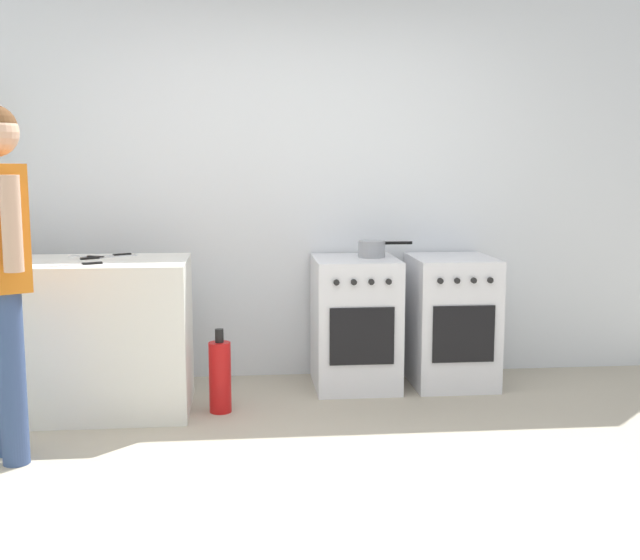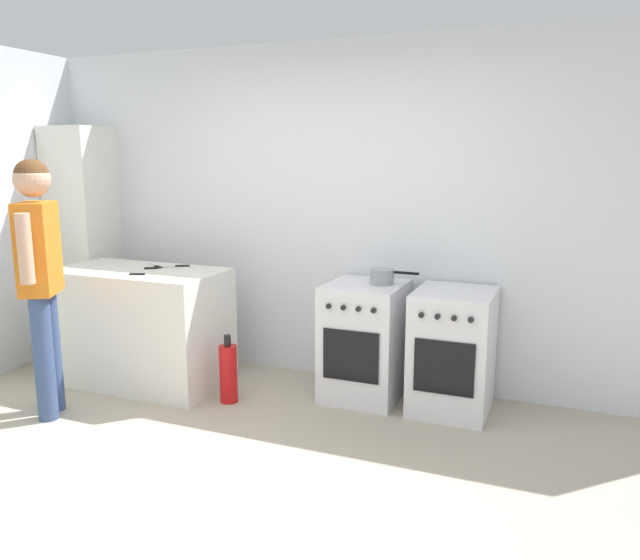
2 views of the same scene
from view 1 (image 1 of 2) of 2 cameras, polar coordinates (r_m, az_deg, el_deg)
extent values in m
plane|color=#ADA38E|center=(3.83, 0.56, -14.12)|extent=(8.00, 8.00, 0.00)
cube|color=silver|center=(5.48, -1.63, 6.66)|extent=(6.00, 0.10, 2.60)
cube|color=silver|center=(4.92, -16.87, -3.89)|extent=(1.30, 0.70, 0.90)
cube|color=silver|center=(5.25, 2.51, -3.04)|extent=(0.54, 0.60, 0.85)
cube|color=black|center=(4.96, 3.01, -4.02)|extent=(0.40, 0.01, 0.36)
cylinder|color=black|center=(5.05, 1.37, 1.35)|extent=(0.17, 0.17, 0.01)
cylinder|color=black|center=(5.09, 4.08, 1.38)|extent=(0.17, 0.17, 0.01)
cylinder|color=black|center=(5.29, 1.06, 1.67)|extent=(0.17, 0.17, 0.01)
cylinder|color=black|center=(5.32, 3.64, 1.69)|extent=(0.17, 0.17, 0.01)
cylinder|color=black|center=(4.87, 1.18, -0.18)|extent=(0.04, 0.02, 0.04)
cylinder|color=black|center=(4.88, 2.43, -0.16)|extent=(0.04, 0.02, 0.04)
cylinder|color=black|center=(4.90, 3.67, -0.14)|extent=(0.04, 0.02, 0.04)
cylinder|color=black|center=(4.92, 4.91, -0.12)|extent=(0.04, 0.02, 0.04)
cube|color=silver|center=(5.38, 9.30, -2.87)|extent=(0.53, 0.60, 0.85)
cube|color=black|center=(5.10, 10.18, -3.81)|extent=(0.39, 0.01, 0.36)
cylinder|color=black|center=(5.17, 8.48, 1.42)|extent=(0.17, 0.17, 0.01)
cylinder|color=black|center=(5.23, 11.00, 1.44)|extent=(0.17, 0.17, 0.01)
cylinder|color=black|center=(5.40, 7.87, 1.73)|extent=(0.17, 0.17, 0.01)
cylinder|color=black|center=(5.46, 10.28, 1.75)|extent=(0.17, 0.17, 0.01)
cylinder|color=black|center=(4.99, 8.56, -0.07)|extent=(0.04, 0.02, 0.04)
cylinder|color=black|center=(5.01, 9.73, -0.05)|extent=(0.04, 0.02, 0.04)
cylinder|color=black|center=(5.04, 10.88, -0.03)|extent=(0.04, 0.02, 0.04)
cylinder|color=black|center=(5.07, 12.02, -0.01)|extent=(0.04, 0.02, 0.04)
cylinder|color=gray|center=(5.23, 3.68, 2.22)|extent=(0.18, 0.18, 0.11)
cylinder|color=black|center=(5.26, 5.60, 2.64)|extent=(0.18, 0.02, 0.02)
cube|color=silver|center=(4.62, -17.78, 0.99)|extent=(0.20, 0.11, 0.01)
cube|color=black|center=(4.65, -15.90, 1.15)|extent=(0.11, 0.07, 0.01)
cube|color=silver|center=(5.01, -15.02, 1.65)|extent=(0.10, 0.07, 0.01)
cube|color=black|center=(5.04, -13.90, 1.77)|extent=(0.11, 0.07, 0.01)
cube|color=silver|center=(4.97, -14.19, 1.63)|extent=(0.22, 0.16, 0.01)
cube|color=black|center=(4.90, -16.06, 1.50)|extent=(0.11, 0.08, 0.01)
cube|color=silver|center=(5.03, -16.76, 1.62)|extent=(0.14, 0.10, 0.01)
cube|color=black|center=(4.95, -15.68, 1.59)|extent=(0.11, 0.08, 0.01)
cylinder|color=#384C7A|center=(4.18, -21.05, -6.59)|extent=(0.13, 0.13, 0.85)
cylinder|color=#384C7A|center=(4.33, -21.56, -6.10)|extent=(0.13, 0.13, 0.85)
cylinder|color=tan|center=(3.90, -21.08, 3.75)|extent=(0.09, 0.09, 0.44)
cylinder|color=red|center=(4.79, -7.12, -6.88)|extent=(0.13, 0.13, 0.42)
cylinder|color=black|center=(4.73, -7.18, -3.96)|extent=(0.05, 0.05, 0.08)
camera|label=2|loc=(2.30, 61.87, 11.13)|focal=35.00mm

